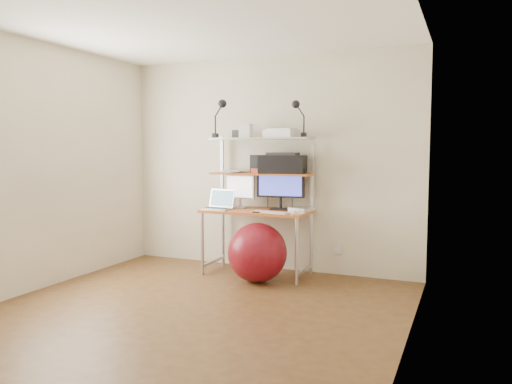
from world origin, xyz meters
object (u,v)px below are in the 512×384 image
laptop (220,205)px  exercise_ball (257,253)px  monitor_black (281,185)px  printer (283,163)px  monitor_silver (240,189)px

laptop → exercise_ball: bearing=-15.6°
monitor_black → printer: printer is taller
monitor_black → printer: 0.24m
monitor_black → laptop: bearing=-167.7°
monitor_black → printer: bearing=13.5°
laptop → printer: bearing=23.5°
laptop → printer: 0.86m
laptop → exercise_ball: size_ratio=0.54×
monitor_black → laptop: (-0.66, -0.21, -0.23)m
monitor_silver → monitor_black: (0.49, 0.03, 0.06)m
monitor_black → laptop: monitor_black is taller
laptop → exercise_ball: (0.56, -0.22, -0.47)m
monitor_silver → laptop: (-0.17, -0.18, -0.17)m
printer → exercise_ball: 1.05m
monitor_silver → exercise_ball: (0.39, -0.40, -0.64)m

